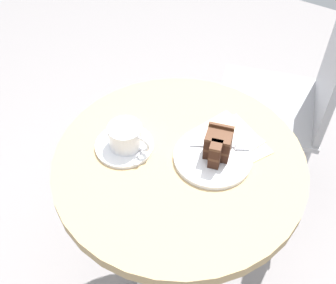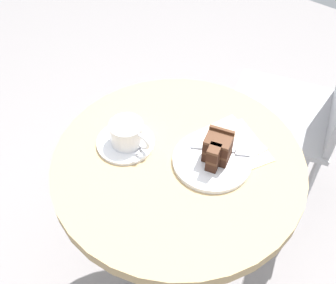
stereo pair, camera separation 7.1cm
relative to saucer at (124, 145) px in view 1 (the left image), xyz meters
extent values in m
cube|color=gray|center=(0.14, 0.04, -0.70)|extent=(4.40, 4.40, 0.01)
cylinder|color=tan|center=(0.14, 0.04, -0.02)|extent=(0.64, 0.64, 0.03)
cylinder|color=#B7B7BC|center=(0.14, 0.04, -0.36)|extent=(0.07, 0.07, 0.64)
cylinder|color=#B7B7BC|center=(0.14, 0.04, -0.69)|extent=(0.29, 0.29, 0.02)
cylinder|color=white|center=(0.00, 0.00, 0.00)|extent=(0.15, 0.15, 0.01)
cylinder|color=white|center=(0.00, 0.00, 0.04)|extent=(0.09, 0.09, 0.06)
cylinder|color=#D6B789|center=(0.00, 0.00, 0.07)|extent=(0.08, 0.08, 0.00)
torus|color=white|center=(0.05, 0.00, 0.04)|extent=(0.05, 0.01, 0.05)
cube|color=#B7B7BC|center=(0.05, 0.01, 0.01)|extent=(0.03, 0.08, 0.00)
ellipsoid|color=#B7B7BC|center=(0.06, -0.03, 0.01)|extent=(0.02, 0.02, 0.00)
cylinder|color=white|center=(0.21, 0.09, 0.00)|extent=(0.20, 0.20, 0.01)
cube|color=#381E14|center=(0.22, 0.10, 0.02)|extent=(0.07, 0.07, 0.03)
cube|color=#381E14|center=(0.23, 0.06, 0.02)|extent=(0.04, 0.04, 0.03)
cube|color=#4C2B19|center=(0.22, 0.10, 0.04)|extent=(0.07, 0.07, 0.01)
cube|color=#4C2B19|center=(0.23, 0.06, 0.04)|extent=(0.04, 0.04, 0.01)
cube|color=#381E14|center=(0.22, 0.10, 0.06)|extent=(0.07, 0.07, 0.03)
cube|color=#381E14|center=(0.23, 0.06, 0.06)|extent=(0.04, 0.04, 0.03)
cube|color=#4C2B19|center=(0.22, 0.10, 0.08)|extent=(0.07, 0.07, 0.01)
cube|color=#4C2B19|center=(0.23, 0.06, 0.08)|extent=(0.04, 0.04, 0.01)
cube|color=#4C2B19|center=(0.21, 0.12, 0.05)|extent=(0.06, 0.02, 0.08)
cube|color=#B7B7BC|center=(0.20, 0.11, 0.01)|extent=(0.10, 0.06, 0.00)
cube|color=#B7B7BC|center=(0.26, 0.15, 0.01)|extent=(0.04, 0.04, 0.00)
cube|color=beige|center=(0.23, 0.15, 0.00)|extent=(0.22, 0.22, 0.00)
cube|color=beige|center=(0.21, 0.16, 0.00)|extent=(0.19, 0.19, 0.00)
cylinder|color=#9E9EA3|center=(-0.02, 0.73, -0.48)|extent=(0.02, 0.02, 0.44)
cylinder|color=#9E9EA3|center=(0.08, 0.42, -0.48)|extent=(0.02, 0.02, 0.44)
cylinder|color=#9E9EA3|center=(0.29, 0.82, -0.48)|extent=(0.02, 0.02, 0.44)
cylinder|color=#9E9EA3|center=(0.38, 0.51, -0.48)|extent=(0.02, 0.02, 0.44)
cube|color=#9E9EA3|center=(0.18, 0.62, -0.25)|extent=(0.47, 0.47, 0.02)
camera|label=1|loc=(0.48, -0.55, 0.81)|focal=45.00mm
camera|label=2|loc=(0.54, -0.51, 0.81)|focal=45.00mm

